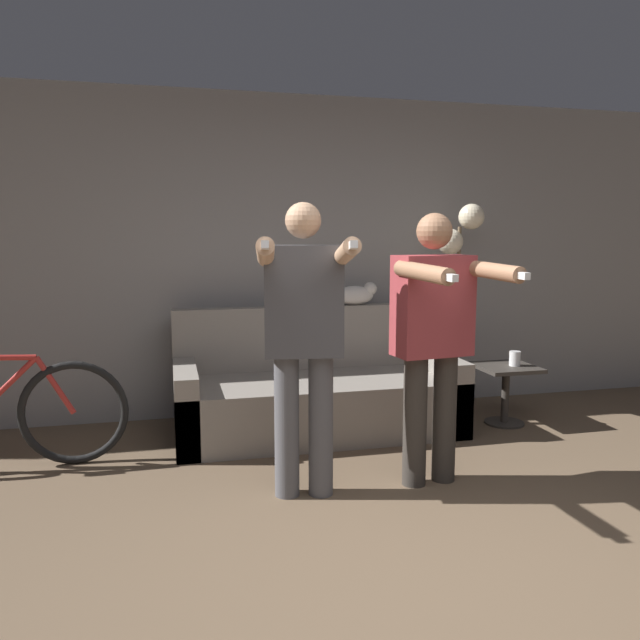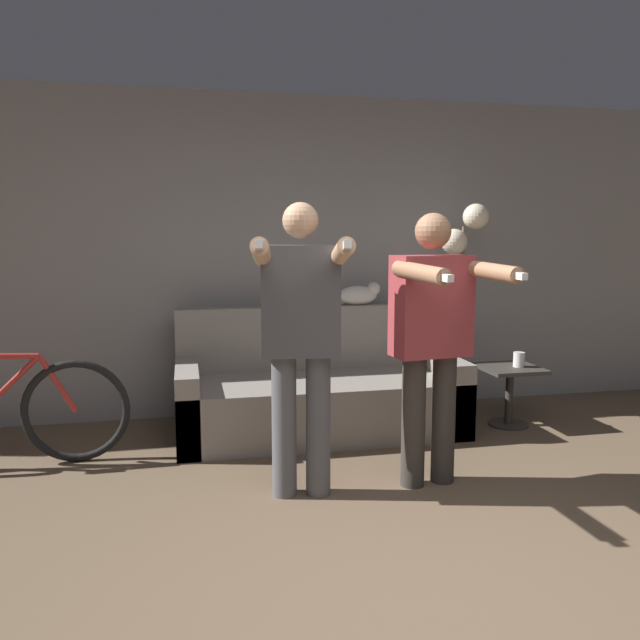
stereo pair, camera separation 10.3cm
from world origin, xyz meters
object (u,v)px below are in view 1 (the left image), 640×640
person_right (434,331)px  cat (356,295)px  person_left (304,330)px  cup (515,359)px  couch (316,394)px  floor_lamp (460,249)px  side_table (506,382)px

person_right → cat: size_ratio=3.57×
person_left → cup: bearing=35.8°
couch → cup: size_ratio=18.29×
person_right → cup: bearing=33.6°
cat → cup: size_ratio=3.90×
person_left → floor_lamp: size_ratio=0.96×
couch → side_table: 1.50m
cat → side_table: cat is taller
cat → floor_lamp: floor_lamp is taller
person_right → cat: 1.50m
side_table → cup: cup is taller
cat → cup: 1.34m
cat → person_right: bearing=-89.4°
couch → floor_lamp: size_ratio=1.22×
side_table → cup: 0.20m
person_right → person_left: bearing=173.1°
floor_lamp → person_right: bearing=-121.3°
couch → cat: size_ratio=4.69×
person_left → side_table: 2.16m
side_table → couch: bearing=172.6°
person_left → cat: size_ratio=3.69×
person_left → cat: (0.76, 1.50, 0.04)m
cup → person_left: bearing=-153.3°
person_left → floor_lamp: 2.11m
person_right → floor_lamp: size_ratio=0.93×
person_right → cup: 1.52m
person_right → cup: person_right is taller
floor_lamp → cup: 0.97m
person_left → floor_lamp: floor_lamp is taller
person_left → person_right: (0.77, -0.00, -0.03)m
side_table → floor_lamp: bearing=124.3°
cat → side_table: (1.07, -0.52, -0.66)m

